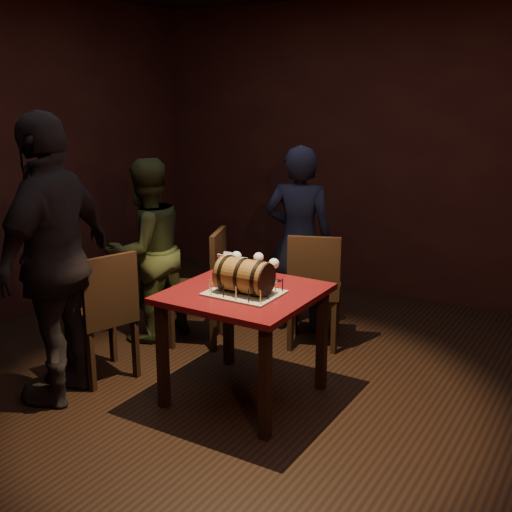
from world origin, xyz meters
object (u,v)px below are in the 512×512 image
Objects in this scene: wine_glass_right at (274,265)px; chair_back at (314,285)px; barrel_cake at (244,276)px; chair_left_front at (105,310)px; wine_glass_mid at (259,259)px; person_left_rear at (146,251)px; wine_glass_left at (237,257)px; person_left_front at (55,260)px; pub_table at (244,307)px; chair_left_rear at (207,281)px; pint_of_ale at (244,270)px; person_back at (299,240)px.

wine_glass_right is 0.17× the size of chair_back.
chair_left_front is at bearing -167.68° from barrel_cake.
person_left_rear reaches higher than wine_glass_mid.
person_left_front reaches higher than wine_glass_left.
pub_table is 0.99m from chair_left_rear.
pub_table is 0.42m from wine_glass_mid.
person_left_rear is (-1.26, -0.49, 0.21)m from chair_back.
person_left_front is (-0.29, -1.24, 0.42)m from chair_left_rear.
chair_left_front is 0.84m from person_left_rear.
person_back reaches higher than pint_of_ale.
pub_table is at bearing -73.90° from wine_glass_mid.
chair_left_front is (-0.96, -0.28, -0.12)m from pub_table.
wine_glass_right is at bearing 76.09° from pub_table.
person_left_rear is at bearing 156.73° from barrel_cake.
chair_back is 0.60× the size of person_back.
chair_left_rear is 0.93m from chair_left_front.
chair_left_front is at bearing -150.88° from pint_of_ale.
person_left_front is at bearing -104.62° from chair_left_front.
chair_back reaches higher than pint_of_ale.
wine_glass_mid is 0.11× the size of person_left_rear.
chair_back is at bearing 88.65° from pub_table.
wine_glass_mid is 0.17× the size of chair_back.
chair_back is (-0.04, 0.71, -0.35)m from wine_glass_right.
pint_of_ale is at bearing 122.90° from barrel_cake.
chair_left_front reaches higher than pub_table.
person_left_front is at bearing -131.96° from wine_glass_left.
wine_glass_left is 1.07× the size of pint_of_ale.
wine_glass_right is 0.21m from pint_of_ale.
chair_left_front is (-0.21, -0.91, 0.00)m from chair_left_rear.
wine_glass_mid is (-0.10, 0.34, 0.23)m from pub_table.
person_left_rear is (-1.13, 0.15, -0.13)m from wine_glass_mid.
pint_of_ale is 0.83m from chair_left_rear.
person_left_rear is at bearing 172.71° from wine_glass_mid.
wine_glass_mid is at bearing 79.91° from pint_of_ale.
person_left_front is at bearing -142.15° from wine_glass_right.
wine_glass_right is (0.07, 0.27, 0.23)m from pub_table.
wine_glass_right is at bearing 27.75° from chair_left_front.
person_back is 0.83× the size of person_left_front.
person_back reaches higher than wine_glass_left.
wine_glass_right is (0.03, 0.32, -0.00)m from barrel_cake.
wine_glass_left is 0.17× the size of chair_left_front.
person_left_front is (-0.80, -0.89, 0.08)m from wine_glass_left.
person_left_rear is at bearing 168.79° from wine_glass_left.
wine_glass_right is at bearing 114.42° from person_left_front.
person_back is at bearing 145.82° from person_left_rear.
barrel_cake is 0.42× the size of chair_back.
person_back reaches higher than chair_left_rear.
barrel_cake reaches higher than wine_glass_left.
barrel_cake is 0.42m from wine_glass_mid.
pint_of_ale is at bearing 80.45° from person_back.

